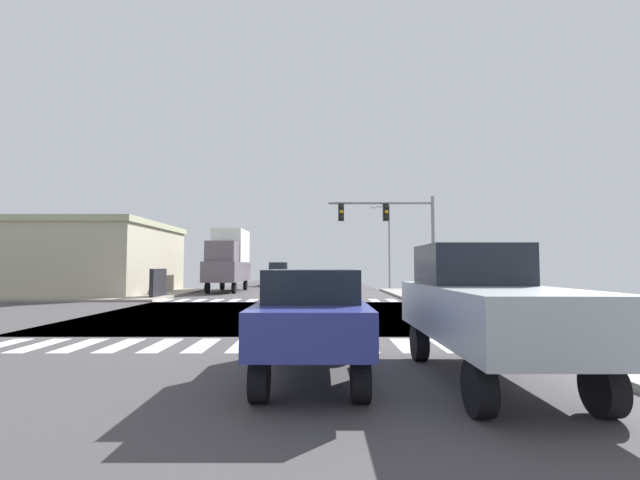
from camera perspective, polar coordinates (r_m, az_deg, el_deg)
The scene contains 12 objects.
ground at distance 18.56m, azimuth -6.53°, elevation -9.45°, with size 90.00×90.00×0.05m.
sidewalk_corner_ne at distance 32.27m, azimuth 19.99°, elevation -6.52°, with size 12.00×12.00×0.14m.
sidewalk_corner_nw at distance 33.96m, azimuth -26.46°, elevation -6.21°, with size 12.00×12.00×0.14m.
crosswalk_near at distance 11.45m, azimuth -12.19°, elevation -13.04°, with size 13.50×2.00×0.01m.
crosswalk_far at distance 25.82m, azimuth -5.17°, elevation -7.69°, with size 13.50×2.00×0.01m.
traffic_signal_mast at distance 26.39m, azimuth 9.31°, elevation 2.14°, with size 6.22×0.55×6.06m.
street_lamp at distance 40.25m, azimuth 8.68°, elevation 0.24°, with size 1.78×0.32×7.39m.
bank_building at distance 36.71m, azimuth -31.14°, elevation -2.03°, with size 17.39×11.16×5.00m.
sedan_nearside_1 at distance 7.96m, azimuth -0.85°, elevation -9.32°, with size 1.80×4.30×1.88m.
pickup_crossing_1 at distance 8.28m, azimuth 20.56°, elevation -7.65°, with size 2.00×5.10×2.35m.
box_truck_queued_1 at distance 35.50m, azimuth -11.42°, elevation -2.33°, with size 2.40×7.20×4.85m.
pickup_outer_2 at distance 45.39m, azimuth -5.06°, elevation -4.21°, with size 2.00×5.10×2.35m.
Camera 1 is at (2.14, -18.33, 1.94)m, focal length 24.98 mm.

